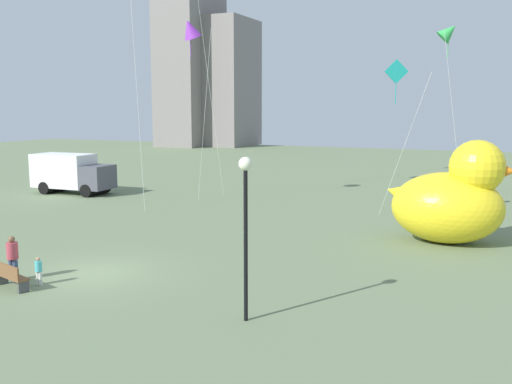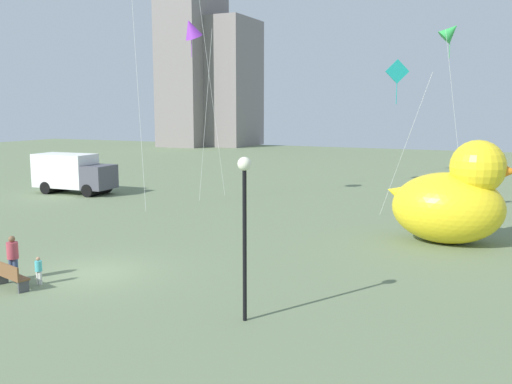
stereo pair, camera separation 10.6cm
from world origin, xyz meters
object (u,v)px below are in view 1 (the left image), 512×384
box_truck (71,174)px  kite_purple (190,29)px  person_adult (13,256)px  kite_green (449,32)px  giant_inflatable_duck (452,199)px  park_bench (10,275)px  person_child (39,270)px  kite_teal (397,77)px  lamppost (246,206)px

box_truck → kite_purple: kite_purple is taller
person_adult → kite_green: 30.23m
giant_inflatable_duck → park_bench: bearing=-134.5°
person_adult → kite_green: size_ratio=0.14×
kite_purple → person_child: bearing=-77.4°
person_child → kite_green: 29.90m
person_adult → kite_teal: kite_teal is taller
person_adult → kite_green: (11.79, 25.91, 10.20)m
person_adult → person_child: bearing=0.2°
kite_purple → park_bench: bearing=-79.7°
giant_inflatable_duck → kite_green: kite_green is taller
park_bench → kite_green: size_ratio=0.14×
park_bench → person_child: (0.56, 0.74, 0.08)m
box_truck → kite_purple: size_ratio=0.52×
park_bench → kite_purple: (-3.19, 17.55, 10.51)m
giant_inflatable_duck → box_truck: giant_inflatable_duck is taller
box_truck → kite_purple: bearing=-1.4°
person_adult → lamppost: bearing=-0.1°
box_truck → kite_teal: (23.16, -0.64, 6.32)m
person_child → giant_inflatable_duck: size_ratio=0.17×
lamppost → kite_purple: bearing=125.1°
person_child → kite_teal: kite_teal is taller
park_bench → lamppost: size_ratio=0.35×
park_bench → box_truck: bearing=127.2°
giant_inflatable_duck → kite_green: size_ratio=0.48×
lamppost → kite_purple: (-11.83, 16.83, 7.57)m
giant_inflatable_duck → kite_purple: size_ratio=0.49×
park_bench → lamppost: (8.63, 0.72, 2.94)m
giant_inflatable_duck → kite_purple: 19.04m
giant_inflatable_duck → kite_green: bearing=98.2°
lamppost → kite_purple: kite_purple is taller
kite_teal → giant_inflatable_duck: bearing=-48.7°
kite_purple → lamppost: bearing=-54.9°
person_child → box_truck: 22.14m
person_adult → giant_inflatable_duck: 18.62m
park_bench → giant_inflatable_duck: size_ratio=0.29×
kite_green → kite_teal: 10.15m
park_bench → lamppost: bearing=4.8°
box_truck → park_bench: bearing=-52.8°
kite_purple → kite_teal: bearing=-1.7°
giant_inflatable_duck → lamppost: lamppost is taller
box_truck → kite_green: bearing=19.7°
park_bench → kite_green: kite_green is taller
person_child → kite_teal: 20.11m
lamppost → kite_green: bearing=84.5°
lamppost → kite_green: size_ratio=0.40×
giant_inflatable_duck → kite_purple: (-16.26, 4.27, 8.95)m
park_bench → kite_teal: size_ratio=0.19×
park_bench → kite_green: (11.14, 26.64, 10.63)m
person_adult → kite_teal: (10.29, 16.44, 6.86)m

